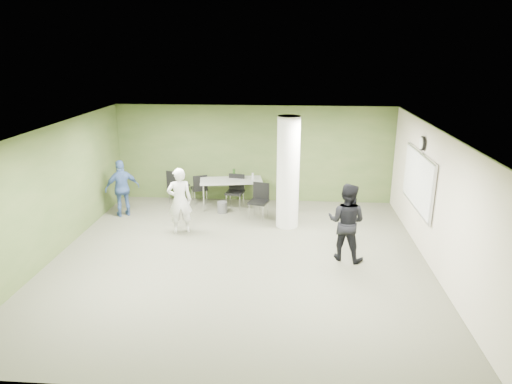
# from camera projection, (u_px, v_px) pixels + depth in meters

# --- Properties ---
(floor) EXTENTS (8.00, 8.00, 0.00)m
(floor) POSITION_uv_depth(u_px,v_px,m) (239.00, 259.00, 9.84)
(floor) COLOR #565644
(floor) RESTS_ON ground
(ceiling) EXTENTS (8.00, 8.00, 0.00)m
(ceiling) POSITION_uv_depth(u_px,v_px,m) (238.00, 130.00, 8.99)
(ceiling) COLOR white
(ceiling) RESTS_ON wall_back
(wall_back) EXTENTS (8.00, 2.80, 0.02)m
(wall_back) POSITION_uv_depth(u_px,v_px,m) (254.00, 154.00, 13.21)
(wall_back) COLOR #3F5528
(wall_back) RESTS_ON floor
(wall_left) EXTENTS (0.02, 8.00, 2.80)m
(wall_left) POSITION_uv_depth(u_px,v_px,m) (52.00, 193.00, 9.70)
(wall_left) COLOR #3F5528
(wall_left) RESTS_ON floor
(wall_right_cream) EXTENTS (0.02, 8.00, 2.80)m
(wall_right_cream) POSITION_uv_depth(u_px,v_px,m) (437.00, 202.00, 9.12)
(wall_right_cream) COLOR beige
(wall_right_cream) RESTS_ON floor
(column) EXTENTS (0.56, 0.56, 2.80)m
(column) POSITION_uv_depth(u_px,v_px,m) (288.00, 173.00, 11.24)
(column) COLOR silver
(column) RESTS_ON floor
(whiteboard) EXTENTS (0.05, 2.30, 1.30)m
(whiteboard) POSITION_uv_depth(u_px,v_px,m) (418.00, 180.00, 10.24)
(whiteboard) COLOR silver
(whiteboard) RESTS_ON wall_right_cream
(wall_clock) EXTENTS (0.06, 0.32, 0.32)m
(wall_clock) POSITION_uv_depth(u_px,v_px,m) (422.00, 143.00, 9.98)
(wall_clock) COLOR black
(wall_clock) RESTS_ON wall_right_cream
(folding_table) EXTENTS (1.82, 1.04, 1.07)m
(folding_table) POSITION_uv_depth(u_px,v_px,m) (231.00, 181.00, 12.77)
(folding_table) COLOR gray
(folding_table) RESTS_ON floor
(wastebasket) EXTENTS (0.27, 0.27, 0.32)m
(wastebasket) POSITION_uv_depth(u_px,v_px,m) (222.00, 207.00, 12.52)
(wastebasket) COLOR #4C4C4C
(wastebasket) RESTS_ON floor
(chair_back_left) EXTENTS (0.61, 0.61, 0.98)m
(chair_back_left) POSITION_uv_depth(u_px,v_px,m) (176.00, 184.00, 13.21)
(chair_back_left) COLOR black
(chair_back_left) RESTS_ON floor
(chair_back_right) EXTENTS (0.57, 0.57, 0.87)m
(chair_back_right) POSITION_uv_depth(u_px,v_px,m) (200.00, 187.00, 13.19)
(chair_back_right) COLOR black
(chair_back_right) RESTS_ON floor
(chair_table_left) EXTENTS (0.54, 0.54, 0.95)m
(chair_table_left) POSITION_uv_depth(u_px,v_px,m) (236.00, 188.00, 12.85)
(chair_table_left) COLOR black
(chair_table_left) RESTS_ON floor
(chair_table_right) EXTENTS (0.57, 0.57, 0.93)m
(chair_table_right) POSITION_uv_depth(u_px,v_px,m) (260.00, 198.00, 12.08)
(chair_table_right) COLOR black
(chair_table_right) RESTS_ON floor
(woman_white) EXTENTS (0.69, 0.56, 1.63)m
(woman_white) POSITION_uv_depth(u_px,v_px,m) (180.00, 201.00, 11.03)
(woman_white) COLOR silver
(woman_white) RESTS_ON floor
(man_black) EXTENTS (1.00, 0.91, 1.69)m
(man_black) POSITION_uv_depth(u_px,v_px,m) (346.00, 222.00, 9.60)
(man_black) COLOR black
(man_black) RESTS_ON floor
(man_blue) EXTENTS (0.97, 0.78, 1.54)m
(man_blue) POSITION_uv_depth(u_px,v_px,m) (122.00, 188.00, 12.14)
(man_blue) COLOR #38548C
(man_blue) RESTS_ON floor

